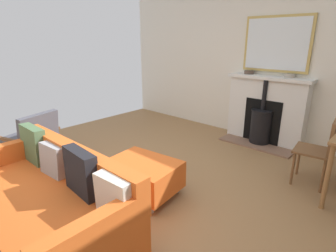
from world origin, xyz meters
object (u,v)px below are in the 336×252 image
fireplace (265,113)px  sofa (47,199)px  mantel_bowl_near (249,72)px  ottoman (143,174)px  dining_chair_near_fireplace (322,147)px  armchair_accent (32,135)px  mantel_bowl_far (290,76)px

fireplace → sofa: 3.55m
mantel_bowl_near → sofa: (3.55, -0.09, -0.81)m
sofa → ottoman: sofa is taller
dining_chair_near_fireplace → fireplace: bearing=-131.0°
fireplace → mantel_bowl_near: mantel_bowl_near is taller
mantel_bowl_near → dining_chair_near_fireplace: mantel_bowl_near is taller
sofa → dining_chair_near_fireplace: (-2.56, 1.56, 0.15)m
mantel_bowl_near → dining_chair_near_fireplace: size_ratio=0.19×
ottoman → sofa: bearing=-8.2°
ottoman → armchair_accent: bearing=-74.5°
mantel_bowl_near → ottoman: mantel_bowl_near is taller
fireplace → mantel_bowl_near: size_ratio=8.33×
armchair_accent → dining_chair_near_fireplace: size_ratio=0.95×
ottoman → armchair_accent: (0.49, -1.76, 0.18)m
mantel_bowl_far → sofa: size_ratio=0.08×
ottoman → mantel_bowl_far: bearing=166.4°
fireplace → dining_chair_near_fireplace: (0.95, 1.10, -0.01)m
fireplace → ottoman: bearing=-7.2°
armchair_accent → mantel_bowl_far: bearing=141.8°
mantel_bowl_near → fireplace: bearing=83.7°
mantel_bowl_near → mantel_bowl_far: 0.67m
fireplace → armchair_accent: (2.98, -2.08, -0.09)m
mantel_bowl_near → mantel_bowl_far: (0.00, 0.67, 0.00)m
fireplace → dining_chair_near_fireplace: bearing=49.0°
mantel_bowl_near → ottoman: (2.53, 0.06, -0.92)m
ottoman → dining_chair_near_fireplace: (-1.54, 1.41, 0.26)m
fireplace → dining_chair_near_fireplace: size_ratio=1.60×
fireplace → armchair_accent: bearing=-34.9°
sofa → fireplace: bearing=172.5°
mantel_bowl_far → sofa: mantel_bowl_far is taller
fireplace → mantel_bowl_far: (-0.04, 0.30, 0.65)m
fireplace → ottoman: (2.49, -0.31, -0.27)m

